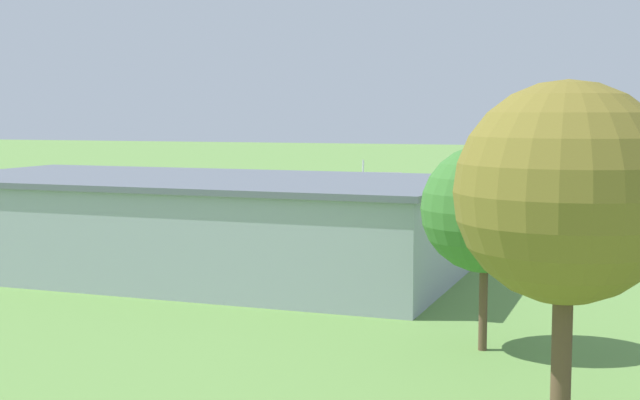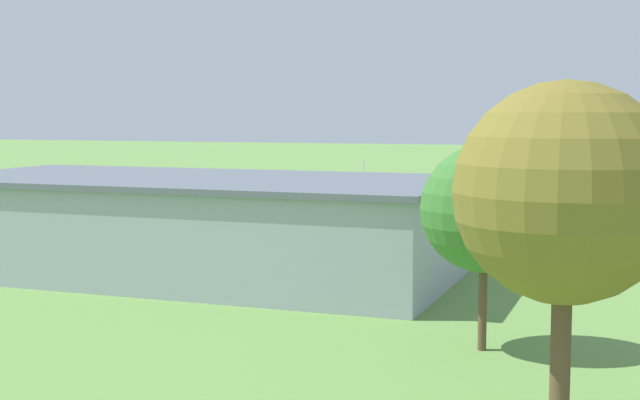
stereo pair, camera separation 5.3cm
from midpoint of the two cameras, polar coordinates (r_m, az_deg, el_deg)
The scene contains 10 objects.
ground_plane at distance 89.56m, azimuth 3.22°, elevation -1.02°, with size 400.00×400.00×0.00m, color #608C42.
hangar at distance 57.73m, azimuth -8.05°, elevation -1.60°, with size 33.92×17.42×6.21m.
biplane at distance 90.65m, azimuth 2.57°, elevation 1.08°, with size 8.74×7.66×4.01m.
car_white at distance 76.15m, azimuth -16.02°, elevation -1.73°, with size 2.17×4.48×1.70m.
car_black at distance 81.98m, azimuth -19.05°, elevation -1.36°, with size 2.49×4.54×1.53m.
person_by_parked_cars at distance 70.54m, azimuth 9.42°, elevation -2.17°, with size 0.53×0.53×1.71m.
person_at_fence_line at distance 65.29m, azimuth 7.94°, elevation -2.77°, with size 0.52×0.52×1.71m.
person_beside_truck at distance 63.46m, azimuth 8.26°, elevation -3.07°, with size 0.42×0.42×1.60m.
tree_behind_hangar_right at distance 28.37m, azimuth 15.28°, elevation 0.40°, with size 6.87×6.87×11.28m.
tree_behind_hangar_left at distance 39.02m, azimuth 10.38°, elevation -0.57°, with size 5.50×5.50×8.92m.
Camera 1 is at (-23.21, 85.89, 10.28)m, focal length 50.43 mm.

